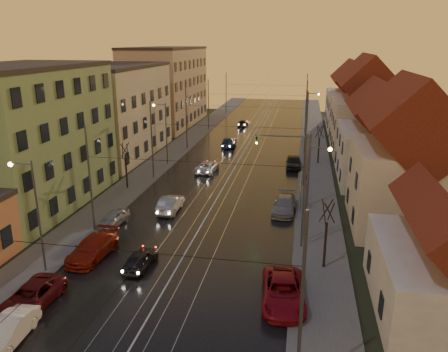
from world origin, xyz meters
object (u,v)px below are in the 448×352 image
Objects in this scene: parked_left_1 at (31,297)px; parked_right_1 at (284,205)px; driving_car_4 at (243,123)px; parked_left_2 at (93,248)px; parked_right_2 at (294,162)px; parked_left_0 at (9,331)px; street_lamp_2 at (164,128)px; traffic_light_mast at (298,161)px; driving_car_2 at (207,167)px; parked_left_3 at (113,218)px; driving_car_0 at (140,259)px; driving_car_3 at (229,142)px; parked_right_0 at (283,292)px; driving_car_1 at (170,204)px; street_lamp_3 at (309,112)px; street_lamp_1 at (311,184)px; street_lamp_0 at (33,206)px.

parked_right_1 is (14.18, 18.17, 0.03)m from parked_left_1.
parked_left_2 is (-3.63, -53.77, 0.11)m from driving_car_4.
parked_right_2 is (13.88, 26.81, 0.01)m from parked_left_2.
parked_left_0 is at bearing 90.90° from driving_car_4.
driving_car_4 is at bearing 77.77° from street_lamp_2.
traffic_light_mast is 1.52× the size of driving_car_2.
traffic_light_mast is 1.93× the size of parked_left_3.
driving_car_2 is (-0.52, 24.13, 0.01)m from driving_car_0.
parked_left_0 is at bearing 80.96° from driving_car_3.
traffic_light_mast is at bearing -124.29° from driving_car_0.
parked_right_2 is (16.41, 1.46, -4.11)m from street_lamp_2.
parked_left_2 reaches higher than driving_car_4.
street_lamp_2 is at bearing 115.51° from parked_right_0.
driving_car_0 is (-10.52, -14.23, -3.95)m from traffic_light_mast.
parked_left_0 is 3.22m from parked_left_1.
parked_right_0 is (14.85, 3.20, 0.08)m from parked_left_1.
driving_car_0 is 0.80× the size of driving_car_2.
driving_car_0 is 10.83m from driving_car_1.
parked_left_3 is at bearing -115.12° from street_lamp_3.
street_lamp_1 is 1.61× the size of parked_left_1.
street_lamp_1 and street_lamp_3 have the same top height.
driving_car_0 is at bearing -126.49° from traffic_light_mast.
street_lamp_2 is 1.94× the size of parked_left_0.
street_lamp_2 is at bearing -176.87° from parked_right_2.
street_lamp_3 reaches higher than traffic_light_mast.
parked_right_0 is (16.70, -0.77, -4.11)m from street_lamp_0.
street_lamp_2 is 1.60× the size of driving_car_3.
street_lamp_0 reaches higher than parked_left_1.
street_lamp_3 is 17.81m from driving_car_4.
driving_car_3 is 1.10× the size of parked_right_2.
street_lamp_1 reaches higher than driving_car_1.
parked_left_2 is (-15.68, -41.36, -4.12)m from street_lamp_3.
street_lamp_0 reaches higher than parked_left_2.
parked_right_1 is at bearing -94.17° from street_lamp_3.
parked_left_3 is at bearing 88.60° from driving_car_4.
street_lamp_1 is (18.21, 8.00, 0.00)m from street_lamp_0.
driving_car_3 is 16.95m from driving_car_4.
driving_car_2 is at bearing -19.09° from street_lamp_2.
street_lamp_2 reaches higher than parked_left_1.
street_lamp_3 is 2.14× the size of parked_left_3.
street_lamp_1 is 7.78m from parked_right_1.
parked_right_1 is (-0.67, 14.98, -0.05)m from parked_right_0.
street_lamp_1 is 2.09× the size of driving_car_0.
street_lamp_1 is 9.80m from parked_right_0.
driving_car_2 is 30.16m from parked_left_1.
street_lamp_2 is (-18.21, 20.00, 0.00)m from street_lamp_1.
driving_car_3 is at bearing 113.84° from parked_right_1.
parked_right_0 is at bearing -91.38° from parked_right_2.
parked_right_0 reaches higher than parked_left_3.
street_lamp_0 is 26.94m from driving_car_2.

